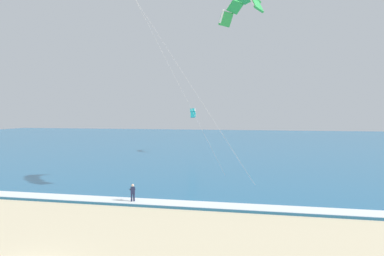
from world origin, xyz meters
TOP-DOWN VIEW (x-y plane):
  - sea at (0.00, 72.42)m, footprint 200.00×120.00m
  - surf_foam at (0.00, 13.42)m, footprint 200.00×1.91m
  - surfboard at (0.75, 13.22)m, footprint 1.02×1.45m
  - kitesurfer at (0.74, 13.23)m, footprint 0.67×0.66m
  - kite_primary at (9.27, 19.41)m, footprint 10.45×8.52m
  - kite_distant at (-1.30, 49.34)m, footprint 1.89×5.06m

SIDE VIEW (x-z plane):
  - surfboard at x=0.75m, z-range -0.02..0.07m
  - sea at x=0.00m, z-range 0.00..0.20m
  - surf_foam at x=0.00m, z-range 0.20..0.24m
  - kitesurfer at x=0.74m, z-range 0.10..1.79m
  - kite_distant at x=-1.30m, z-range 6.86..8.63m
  - kite_primary at x=9.27m, z-range 8.88..26.32m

